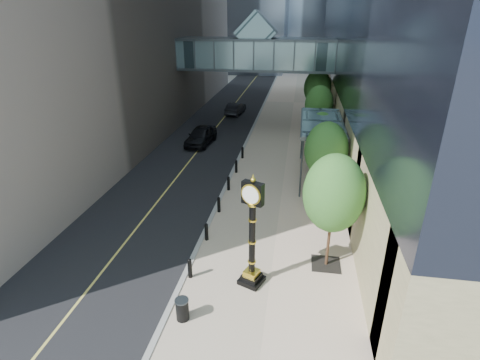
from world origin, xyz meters
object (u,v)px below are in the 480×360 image
Objects in this scene: car_near at (201,136)px; trash_bin at (182,310)px; pedestrian at (324,196)px; car_far at (236,108)px; street_clock at (252,240)px.

trash_bin is at bearing -72.30° from car_near.
pedestrian is 25.40m from car_far.
car_near reaches higher than car_far.
trash_bin is 22.34m from car_near.
pedestrian is 0.43× the size of car_far.
car_far is at bearing 89.15° from car_near.
street_clock is 8.51m from pedestrian.
car_far is (-3.64, 33.83, 0.23)m from trash_bin.
pedestrian reaches higher than trash_bin.
trash_bin is 11.90m from pedestrian.
pedestrian reaches higher than car_far.
trash_bin is (-2.43, -2.67, -1.82)m from street_clock.
street_clock is 1.19× the size of car_far.
pedestrian is (5.94, 10.30, 0.48)m from trash_bin.
car_near is (-7.32, 19.13, -1.47)m from street_clock.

